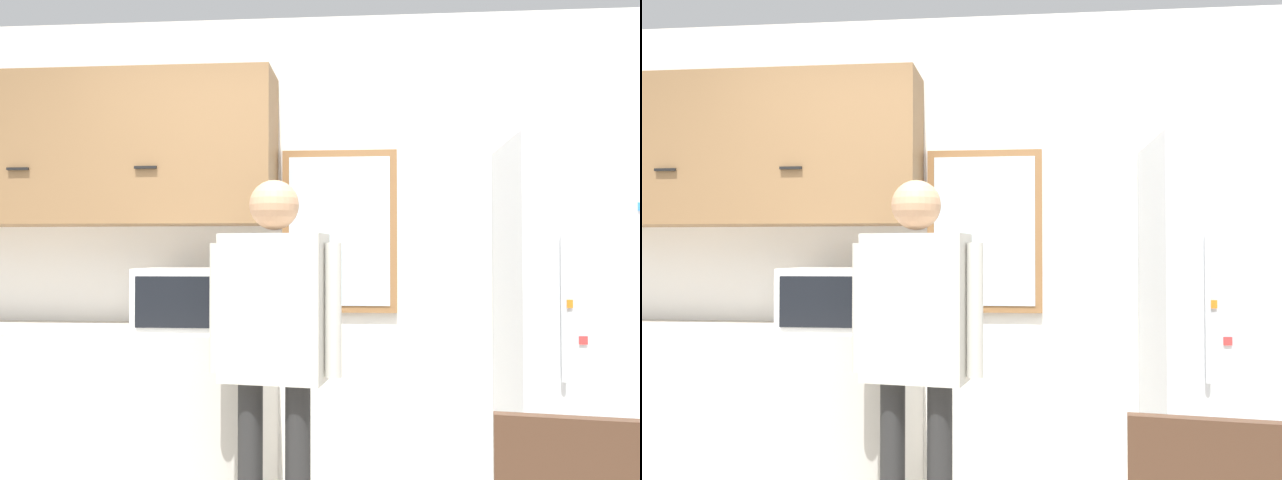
% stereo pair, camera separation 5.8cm
% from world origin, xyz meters
% --- Properties ---
extents(back_wall, '(6.00, 0.06, 2.70)m').
position_xyz_m(back_wall, '(0.00, 1.88, 1.35)').
color(back_wall, white).
rests_on(back_wall, ground_plane).
extents(counter, '(2.01, 0.64, 0.94)m').
position_xyz_m(counter, '(-1.20, 1.53, 0.47)').
color(counter, '#BCB7AD').
rests_on(counter, ground_plane).
extents(upper_cabinets, '(2.01, 0.37, 0.84)m').
position_xyz_m(upper_cabinets, '(-1.20, 1.68, 1.91)').
color(upper_cabinets, olive).
extents(microwave, '(0.54, 0.40, 0.32)m').
position_xyz_m(microwave, '(-0.57, 1.45, 1.10)').
color(microwave, white).
rests_on(microwave, counter).
extents(person, '(0.59, 0.28, 1.66)m').
position_xyz_m(person, '(-0.08, 1.01, 1.01)').
color(person, black).
rests_on(person, ground_plane).
extents(refrigerator, '(0.76, 0.72, 1.89)m').
position_xyz_m(refrigerator, '(1.40, 1.50, 0.95)').
color(refrigerator, silver).
rests_on(refrigerator, ground_plane).
extents(window, '(0.65, 0.05, 0.92)m').
position_xyz_m(window, '(0.16, 1.84, 1.46)').
color(window, olive).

